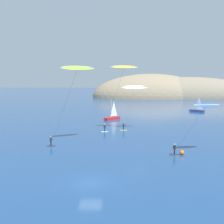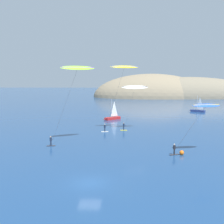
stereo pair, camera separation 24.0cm
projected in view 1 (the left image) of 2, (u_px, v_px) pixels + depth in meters
ground_plane at (91, 183)px, 31.10m from camera, size 600.00×600.00×0.00m
headland_island at (166, 97)px, 167.53m from camera, size 100.15×40.09×28.01m
sailboat_near at (111, 117)px, 78.19m from camera, size 5.03×4.74×5.70m
sailboat_far at (196, 110)px, 96.21m from camera, size 5.32×4.36×5.70m
kitesurfer_yellow at (123, 72)px, 60.19m from camera, size 8.12×3.35×14.31m
kitesurfer_blue at (203, 110)px, 42.50m from camera, size 7.89×2.72×7.75m
kitesurfer_white at (134, 90)px, 61.61m from camera, size 6.20×2.57×10.00m
kitesurfer_lime at (76, 73)px, 48.37m from camera, size 8.22×4.62×13.77m
marker_buoy at (182, 153)px, 42.48m from camera, size 0.70×0.70×0.70m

